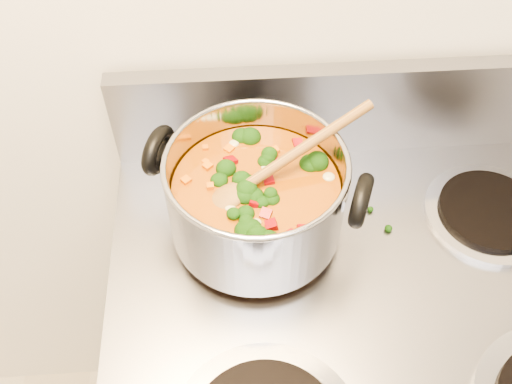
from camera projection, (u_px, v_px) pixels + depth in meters
stockpot at (256, 197)px, 0.78m from camera, size 0.31×0.24×0.15m
wooden_spoon at (264, 174)px, 0.75m from camera, size 0.24×0.13×0.09m
cooktop_crumbs at (281, 192)px, 0.88m from camera, size 0.30×0.14×0.01m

